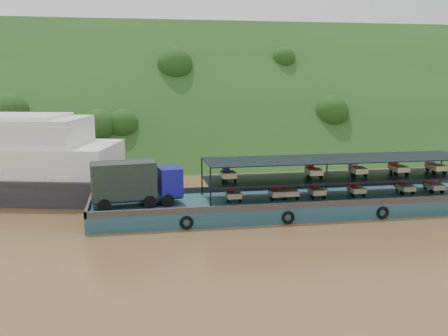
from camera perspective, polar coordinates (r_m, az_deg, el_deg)
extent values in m
plane|color=brown|center=(43.79, 3.28, -4.74)|extent=(160.00, 160.00, 0.00)
cube|color=#1C3714|center=(78.56, -2.80, 2.06)|extent=(140.00, 39.60, 39.60)
cube|color=#143F46|center=(43.46, 8.47, -4.14)|extent=(35.00, 7.00, 1.20)
cube|color=#592D19|center=(46.41, 7.17, -2.09)|extent=(35.00, 0.20, 0.50)
cube|color=#592D19|center=(40.15, 10.04, -4.16)|extent=(35.00, 0.20, 0.50)
cube|color=#592D19|center=(41.24, -15.14, -3.97)|extent=(0.20, 7.00, 0.50)
torus|color=black|center=(38.05, -4.30, -6.25)|extent=(1.06, 0.26, 1.06)
torus|color=black|center=(39.62, 7.34, -5.63)|extent=(1.06, 0.26, 1.06)
torus|color=black|center=(42.65, 17.69, -4.88)|extent=(1.06, 0.26, 1.06)
cylinder|color=black|center=(39.47, -13.53, -4.15)|extent=(1.07, 0.50, 1.03)
cylinder|color=black|center=(41.57, -13.79, -3.42)|extent=(1.07, 0.50, 1.03)
cylinder|color=black|center=(39.88, -8.50, -3.82)|extent=(1.07, 0.50, 1.03)
cylinder|color=black|center=(41.95, -9.00, -3.12)|extent=(1.07, 0.50, 1.03)
cylinder|color=black|center=(40.13, -6.46, -3.68)|extent=(1.07, 0.50, 1.03)
cylinder|color=black|center=(42.19, -7.07, -2.99)|extent=(1.07, 0.50, 1.03)
cube|color=black|center=(40.76, -9.91, -3.32)|extent=(7.26, 3.23, 0.21)
cube|color=navy|center=(40.94, -6.25, -1.46)|extent=(2.08, 2.70, 2.27)
cube|color=black|center=(41.05, -5.06, -0.82)|extent=(0.35, 2.05, 0.93)
cube|color=black|center=(40.30, -11.43, -1.35)|extent=(5.25, 3.14, 2.89)
cube|color=black|center=(44.19, 12.85, -1.04)|extent=(23.00, 5.00, 0.12)
cube|color=black|center=(43.90, 12.94, 1.06)|extent=(23.00, 5.00, 0.08)
cylinder|color=black|center=(38.71, -1.56, -2.41)|extent=(0.12, 0.12, 3.30)
cylinder|color=black|center=(43.55, -2.54, -0.96)|extent=(0.12, 0.12, 3.30)
cylinder|color=black|center=(41.95, 14.18, -1.72)|extent=(0.12, 0.12, 3.30)
cylinder|color=black|center=(46.46, 11.66, -0.45)|extent=(0.12, 0.12, 3.30)
cylinder|color=black|center=(51.80, 23.56, 0.00)|extent=(0.12, 0.12, 3.30)
cylinder|color=black|center=(42.81, 0.70, -3.06)|extent=(0.12, 0.52, 0.52)
cylinder|color=black|center=(41.00, 0.48, -3.67)|extent=(0.14, 0.52, 0.52)
cylinder|color=black|center=(41.19, 1.85, -3.61)|extent=(0.14, 0.52, 0.52)
cube|color=#BEB086|center=(41.34, 1.08, -3.07)|extent=(1.15, 1.50, 0.44)
cube|color=red|center=(42.40, 0.78, -2.47)|extent=(0.55, 0.80, 0.80)
cube|color=red|center=(42.10, 0.83, -1.87)|extent=(0.50, 0.10, 0.10)
cylinder|color=black|center=(43.65, 5.54, -2.85)|extent=(0.12, 0.52, 0.52)
cylinder|color=black|center=(41.83, 5.54, -3.43)|extent=(0.14, 0.52, 0.52)
cylinder|color=black|center=(42.11, 6.86, -3.37)|extent=(0.14, 0.52, 0.52)
cube|color=tan|center=(42.21, 6.08, -2.84)|extent=(1.15, 1.50, 0.44)
cube|color=red|center=(43.25, 5.66, -2.27)|extent=(0.55, 0.80, 0.80)
cube|color=red|center=(42.95, 5.74, -1.67)|extent=(0.50, 0.10, 0.10)
cylinder|color=black|center=(44.72, 9.91, -2.63)|extent=(0.12, 0.52, 0.52)
cylinder|color=black|center=(42.90, 10.10, -3.20)|extent=(0.14, 0.52, 0.52)
cylinder|color=black|center=(43.25, 11.35, -3.13)|extent=(0.14, 0.52, 0.52)
cube|color=beige|center=(43.32, 10.58, -2.62)|extent=(1.15, 1.50, 0.44)
cube|color=red|center=(44.33, 10.07, -2.06)|extent=(0.55, 0.80, 0.80)
cube|color=red|center=(44.04, 10.18, -1.48)|extent=(0.50, 0.10, 0.10)
cylinder|color=black|center=(46.06, 14.13, -2.41)|extent=(0.12, 0.52, 0.52)
cylinder|color=black|center=(44.26, 14.49, -2.95)|extent=(0.14, 0.52, 0.52)
cylinder|color=black|center=(44.68, 15.66, -2.88)|extent=(0.14, 0.52, 0.52)
cube|color=beige|center=(44.70, 14.91, -2.39)|extent=(1.15, 1.50, 0.44)
cube|color=red|center=(45.68, 14.31, -1.86)|extent=(0.55, 0.80, 0.80)
cube|color=red|center=(45.40, 14.45, -1.29)|extent=(0.50, 0.10, 0.10)
cylinder|color=black|center=(48.12, 19.17, -2.13)|extent=(0.12, 0.52, 0.52)
cylinder|color=black|center=(46.36, 19.71, -2.63)|extent=(0.14, 0.52, 0.52)
cylinder|color=black|center=(46.86, 20.77, -2.57)|extent=(0.14, 0.52, 0.52)
cube|color=#C2AE89|center=(46.83, 20.05, -2.10)|extent=(1.15, 1.50, 0.44)
cube|color=red|center=(47.76, 19.38, -1.60)|extent=(0.55, 0.80, 0.80)
cube|color=red|center=(47.50, 19.54, -1.06)|extent=(0.50, 0.10, 0.10)
cylinder|color=black|center=(49.56, 22.03, -1.97)|extent=(0.12, 0.52, 0.52)
cylinder|color=black|center=(47.81, 22.65, -2.44)|extent=(0.14, 0.52, 0.52)
cylinder|color=black|center=(48.36, 23.65, -2.38)|extent=(0.14, 0.52, 0.52)
cube|color=#BEBA86|center=(48.30, 22.96, -1.93)|extent=(1.15, 1.50, 0.44)
cube|color=#B6250C|center=(49.21, 22.25, -1.45)|extent=(0.55, 0.80, 0.80)
cube|color=#B6250C|center=(48.95, 22.42, -0.92)|extent=(0.50, 0.10, 0.10)
cylinder|color=black|center=(43.97, 7.00, -2.78)|extent=(0.12, 0.52, 0.52)
cylinder|color=black|center=(42.15, 7.06, -3.36)|extent=(0.14, 0.52, 0.52)
cylinder|color=black|center=(42.45, 8.36, -3.29)|extent=(0.14, 0.52, 0.52)
cube|color=beige|center=(42.55, 7.58, -2.77)|extent=(1.15, 1.50, 0.44)
cube|color=red|center=(43.57, 7.13, -2.20)|extent=(0.55, 0.80, 0.80)
cube|color=red|center=(43.28, 7.22, -1.61)|extent=(0.50, 0.10, 0.10)
cylinder|color=black|center=(42.36, 0.13, -0.83)|extent=(0.12, 0.52, 0.52)
cylinder|color=black|center=(40.54, -0.11, -1.34)|extent=(0.14, 0.52, 0.52)
cylinder|color=black|center=(40.72, 1.27, -1.29)|extent=(0.14, 0.52, 0.52)
cube|color=tan|center=(40.89, 0.49, -0.75)|extent=(1.15, 1.50, 0.44)
cube|color=#1A2F9E|center=(41.97, 0.20, -0.21)|extent=(0.55, 0.80, 0.80)
cube|color=#1A2F9E|center=(41.69, 0.25, 0.42)|extent=(0.50, 0.10, 0.10)
cylinder|color=black|center=(44.25, 9.58, -0.48)|extent=(0.12, 0.52, 0.52)
cylinder|color=black|center=(42.42, 9.75, -0.96)|extent=(0.14, 0.52, 0.52)
cylinder|color=black|center=(42.77, 11.01, -0.91)|extent=(0.14, 0.52, 0.52)
cube|color=beige|center=(42.85, 10.24, -0.40)|extent=(1.15, 1.50, 0.44)
cube|color=red|center=(43.88, 9.73, 0.11)|extent=(0.55, 0.80, 0.80)
cube|color=red|center=(43.60, 9.84, 0.71)|extent=(0.50, 0.10, 0.10)
cylinder|color=black|center=(45.75, 14.32, -0.31)|extent=(0.12, 0.52, 0.52)
cylinder|color=black|center=(43.93, 14.68, -0.76)|extent=(0.14, 0.52, 0.52)
cylinder|color=black|center=(44.36, 15.86, -0.71)|extent=(0.14, 0.52, 0.52)
cube|color=beige|center=(44.39, 15.10, -0.22)|extent=(1.15, 1.50, 0.44)
cube|color=beige|center=(45.39, 14.50, 0.27)|extent=(0.55, 0.80, 0.80)
cube|color=beige|center=(45.12, 14.63, 0.85)|extent=(0.50, 0.10, 0.10)
cylinder|color=black|center=(47.46, 18.55, -0.15)|extent=(0.12, 0.52, 0.52)
cylinder|color=black|center=(45.67, 19.08, -0.58)|extent=(0.14, 0.52, 0.52)
cylinder|color=black|center=(46.16, 20.16, -0.53)|extent=(0.14, 0.52, 0.52)
cube|color=beige|center=(46.15, 19.43, -0.06)|extent=(1.15, 1.50, 0.44)
cube|color=red|center=(47.11, 18.76, 0.41)|extent=(0.55, 0.80, 0.80)
cube|color=red|center=(46.86, 18.92, 0.97)|extent=(0.50, 0.10, 0.10)
cylinder|color=black|center=(49.28, 22.25, -0.01)|extent=(0.12, 0.52, 0.52)
cylinder|color=black|center=(47.53, 22.88, -0.42)|extent=(0.14, 0.52, 0.52)
cylinder|color=black|center=(48.08, 23.88, -0.37)|extent=(0.14, 0.52, 0.52)
cube|color=beige|center=(48.03, 23.19, 0.08)|extent=(1.15, 1.50, 0.44)
cube|color=#C5B18B|center=(48.95, 22.47, 0.53)|extent=(0.55, 0.80, 0.80)
cube|color=#C5B18B|center=(48.71, 22.64, 1.07)|extent=(0.50, 0.10, 0.10)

